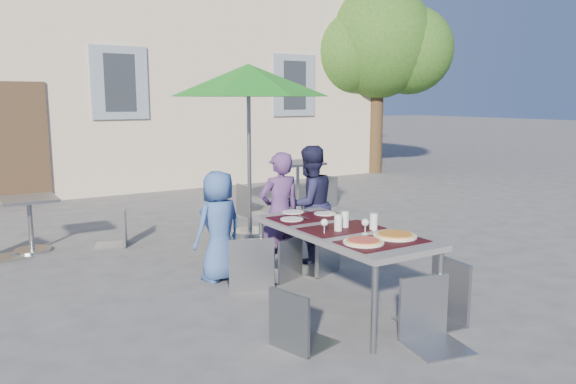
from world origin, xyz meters
TOP-DOWN VIEW (x-y plane):
  - ground at (0.00, 0.00)m, footprint 90.00×90.00m
  - tree at (6.55, 7.54)m, footprint 3.60×3.00m
  - dining_table at (-0.06, 0.26)m, footprint 0.80×1.85m
  - pizza_near_left at (-0.23, -0.25)m, footprint 0.33×0.33m
  - pizza_near_right at (0.13, -0.23)m, footprint 0.36×0.36m
  - glassware at (-0.03, 0.16)m, footprint 0.52×0.34m
  - place_settings at (-0.04, 0.91)m, footprint 0.69×0.50m
  - child_0 at (-0.64, 1.60)m, footprint 0.64×0.49m
  - child_1 at (0.05, 1.51)m, footprint 0.50×0.34m
  - child_2 at (0.55, 1.68)m, footprint 0.70×0.44m
  - chair_0 at (-0.48, 1.21)m, footprint 0.59×0.59m
  - chair_1 at (-0.05, 1.27)m, footprint 0.49×0.50m
  - chair_2 at (0.41, 1.24)m, footprint 0.57×0.57m
  - chair_3 at (-0.83, -0.21)m, footprint 0.49×0.49m
  - chair_4 at (0.49, -0.43)m, footprint 0.50×0.50m
  - chair_5 at (0.11, -0.69)m, footprint 0.52×0.52m
  - patio_umbrella at (0.51, 3.09)m, footprint 2.18×2.18m
  - cafe_table_0 at (-2.17, 3.85)m, footprint 0.64×0.64m
  - bg_chair_r_0 at (-1.17, 3.60)m, footprint 0.50×0.50m
  - cafe_table_1 at (2.29, 4.64)m, footprint 0.74×0.74m
  - bg_chair_l_1 at (1.17, 4.36)m, footprint 0.46×0.46m
  - bg_chair_r_1 at (2.73, 4.47)m, footprint 0.58×0.58m

SIDE VIEW (x-z plane):
  - ground at x=0.00m, z-range 0.00..0.00m
  - cafe_table_0 at x=-2.17m, z-range 0.10..0.79m
  - chair_1 at x=-0.05m, z-range 0.07..0.94m
  - bg_chair_r_0 at x=-1.17m, z-range 0.07..0.95m
  - chair_3 at x=-0.83m, z-range 0.07..0.97m
  - cafe_table_1 at x=2.29m, z-range 0.16..0.96m
  - chair_2 at x=0.41m, z-range 0.09..1.07m
  - chair_5 at x=0.11m, z-range 0.09..1.07m
  - bg_chair_l_1 at x=1.17m, z-range 0.09..1.08m
  - child_0 at x=-0.64m, z-range 0.00..1.17m
  - bg_chair_r_1 at x=2.73m, z-range 0.09..1.08m
  - chair_0 at x=-0.48m, z-range 0.09..1.11m
  - chair_4 at x=0.49m, z-range 0.09..1.12m
  - child_1 at x=0.05m, z-range 0.00..1.33m
  - child_2 at x=0.55m, z-range 0.00..1.37m
  - dining_table at x=-0.06m, z-range 0.32..1.07m
  - place_settings at x=-0.04m, z-range 0.76..0.77m
  - pizza_near_left at x=-0.23m, z-range 0.75..0.78m
  - pizza_near_right at x=0.13m, z-range 0.75..0.78m
  - glassware at x=-0.03m, z-range 0.75..0.90m
  - patio_umbrella at x=0.51m, z-range 0.93..3.29m
  - tree at x=6.55m, z-range 0.90..5.60m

